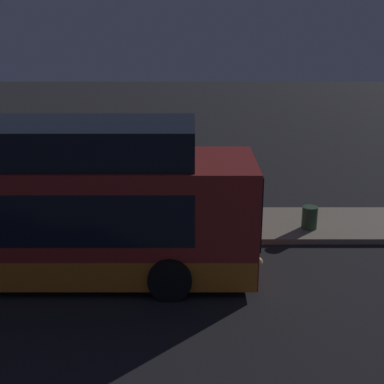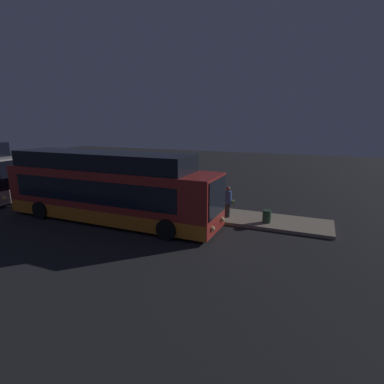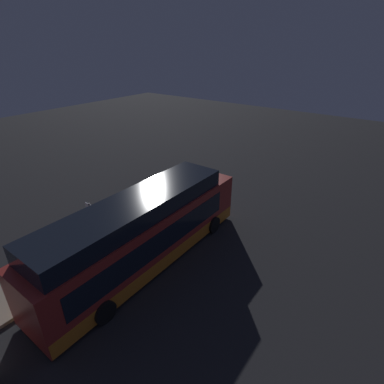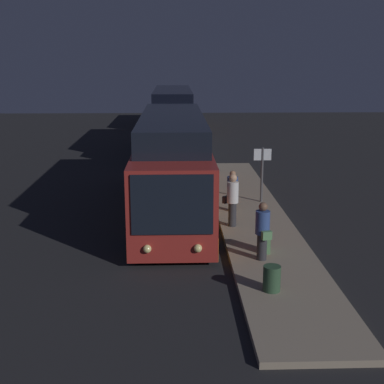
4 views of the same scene
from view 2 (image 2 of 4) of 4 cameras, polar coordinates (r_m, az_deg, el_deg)
name	(u,v)px [view 2 (image 2 of 4)]	position (r m, az deg, el deg)	size (l,w,h in m)	color
ground	(130,222)	(16.41, -11.64, -5.70)	(80.00, 80.00, 0.00)	#232326
platform	(157,207)	(18.70, -6.64, -2.91)	(20.00, 2.56, 0.16)	gray
bus_lead	(108,190)	(16.69, -15.76, 0.30)	(12.29, 2.89, 3.69)	maroon
passenger_boarding	(144,195)	(18.14, -9.07, -0.53)	(0.66, 0.53, 1.57)	#6B604C
passenger_waiting	(171,196)	(17.01, -4.09, -0.72)	(0.65, 0.62, 1.85)	#2D2D33
passenger_with_bags	(228,201)	(16.34, 6.87, -1.68)	(0.65, 0.50, 1.71)	#2D2D33
suitcase	(218,209)	(16.85, 5.02, -3.18)	(0.43, 0.23, 0.92)	#598C59
sign_post	(137,180)	(19.81, -10.35, 2.30)	(0.10, 0.70, 2.21)	#4C4C51
trash_bin	(267,216)	(15.98, 14.05, -4.53)	(0.44, 0.44, 0.65)	#2D4C33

